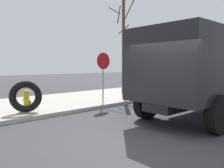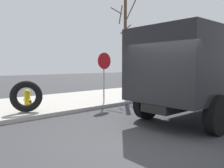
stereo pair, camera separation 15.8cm
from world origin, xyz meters
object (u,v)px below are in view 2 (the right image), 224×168
(fire_hydrant, at_px, (27,99))
(dump_truck_blue, at_px, (211,73))
(stop_sign, at_px, (104,68))
(bare_tree, at_px, (125,42))
(loose_tire, at_px, (26,96))

(fire_hydrant, distance_m, dump_truck_blue, 7.04)
(fire_hydrant, relative_size, stop_sign, 0.34)
(stop_sign, height_order, bare_tree, bare_tree)
(dump_truck_blue, height_order, bare_tree, bare_tree)
(loose_tire, xyz_separation_m, dump_truck_blue, (5.06, -4.55, 0.87))
(bare_tree, bearing_deg, stop_sign, -150.45)
(fire_hydrant, xyz_separation_m, stop_sign, (3.32, -0.73, 1.19))
(dump_truck_blue, bearing_deg, stop_sign, 109.98)
(loose_tire, bearing_deg, fire_hydrant, 64.72)
(loose_tire, height_order, dump_truck_blue, dump_truck_blue)
(fire_hydrant, distance_m, loose_tire, 0.50)
(loose_tire, relative_size, stop_sign, 0.50)
(stop_sign, bearing_deg, loose_tire, 175.12)
(fire_hydrant, bearing_deg, bare_tree, 9.49)
(fire_hydrant, distance_m, stop_sign, 3.60)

